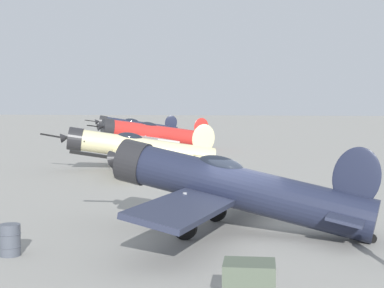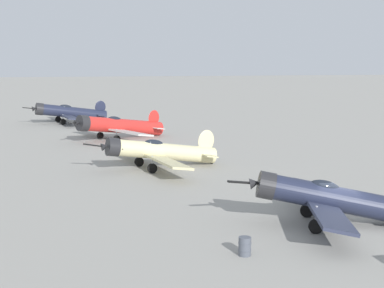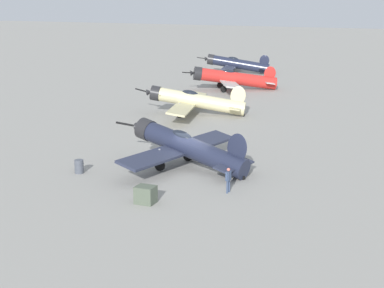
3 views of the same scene
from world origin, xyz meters
name	(u,v)px [view 1 (image 1 of 3)]	position (x,y,z in m)	size (l,w,h in m)	color
ground_plane	(245,233)	(0.00, 0.00, 0.00)	(400.00, 400.00, 0.00)	gray
airplane_foreground	(231,187)	(0.09, 0.48, 1.55)	(11.38, 10.88, 3.19)	#1E2338
airplane_mid_apron	(136,148)	(18.01, 8.49, 1.47)	(13.17, 11.36, 3.13)	beige
airplane_far_line	(154,134)	(35.02, 11.29, 1.54)	(11.82, 10.57, 3.09)	red
airplane_outer_stand	(135,127)	(51.68, 17.45, 1.47)	(12.44, 11.12, 3.01)	#1E2338
equipment_crate	(249,285)	(-7.54, -0.67, 0.51)	(0.99, 1.16, 1.02)	#4C5647
fuel_drum	(10,240)	(-4.14, 6.47, 0.46)	(0.65, 0.65, 0.92)	#474C56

